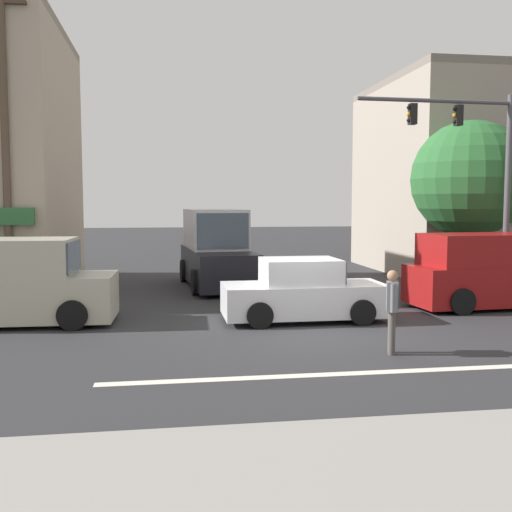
% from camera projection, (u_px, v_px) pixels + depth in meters
% --- Properties ---
extents(ground_plane, '(120.00, 120.00, 0.00)m').
position_uv_depth(ground_plane, '(309.00, 331.00, 13.95)').
color(ground_plane, '#2B2B2D').
extents(lane_marking_stripe, '(9.00, 0.24, 0.01)m').
position_uv_depth(lane_marking_stripe, '(357.00, 373.00, 10.50)').
color(lane_marking_stripe, silver).
rests_on(lane_marking_stripe, ground).
extents(street_tree, '(3.95, 3.95, 5.76)m').
position_uv_depth(street_tree, '(470.00, 179.00, 20.20)').
color(street_tree, '#4C3823').
rests_on(street_tree, ground).
extents(utility_pole_near_left, '(1.40, 0.22, 8.95)m').
position_uv_depth(utility_pole_near_left, '(5.00, 145.00, 16.89)').
color(utility_pole_near_left, brown).
rests_on(utility_pole_near_left, ground).
extents(traffic_light_mast, '(4.89, 0.31, 6.20)m').
position_uv_depth(traffic_light_mast, '(479.00, 163.00, 17.84)').
color(traffic_light_mast, '#47474C').
rests_on(traffic_light_mast, ground).
extents(box_truck_waiting_far, '(2.56, 5.74, 2.75)m').
position_uv_depth(box_truck_waiting_far, '(216.00, 251.00, 21.38)').
color(box_truck_waiting_far, black).
rests_on(box_truck_waiting_far, ground).
extents(van_crossing_leftbound, '(4.71, 2.27, 2.11)m').
position_uv_depth(van_crossing_leftbound, '(487.00, 272.00, 17.06)').
color(van_crossing_leftbound, maroon).
rests_on(van_crossing_leftbound, ground).
extents(sedan_parked_curbside, '(4.11, 1.89, 1.58)m').
position_uv_depth(sedan_parked_curbside, '(303.00, 293.00, 15.19)').
color(sedan_parked_curbside, silver).
rests_on(sedan_parked_curbside, ground).
extents(van_crossing_center, '(4.67, 2.17, 2.11)m').
position_uv_depth(van_crossing_center, '(15.00, 284.00, 14.69)').
color(van_crossing_center, '#B7B29E').
rests_on(van_crossing_center, ground).
extents(pedestrian_mid_crossing, '(0.32, 0.54, 1.67)m').
position_uv_depth(pedestrian_mid_crossing, '(392.00, 306.00, 11.79)').
color(pedestrian_mid_crossing, '#4C4742').
rests_on(pedestrian_mid_crossing, ground).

